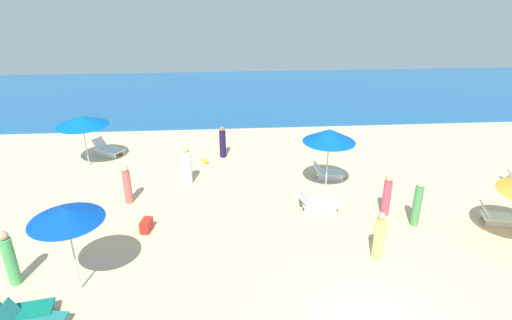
{
  "coord_description": "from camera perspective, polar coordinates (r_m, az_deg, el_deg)",
  "views": [
    {
      "loc": [
        -3.55,
        -7.56,
        8.03
      ],
      "look_at": [
        -2.32,
        8.81,
        0.81
      ],
      "focal_mm": 29.68,
      "sensor_mm": 36.0,
      "label": 1
    }
  ],
  "objects": [
    {
      "name": "umbrella_1",
      "position": [
        20.12,
        -22.44,
        4.89
      ],
      "size": [
        2.27,
        2.27,
        2.36
      ],
      "color": "silver",
      "rests_on": "ground_plane"
    },
    {
      "name": "beachgoer_4",
      "position": [
        20.09,
        -4.52,
        2.36
      ],
      "size": [
        0.42,
        0.42,
        1.53
      ],
      "rotation": [
        0.0,
        0.0,
        0.52
      ],
      "color": "#221240",
      "rests_on": "ground_plane"
    },
    {
      "name": "beachgoer_0",
      "position": [
        16.7,
        -16.97,
        -3.24
      ],
      "size": [
        0.42,
        0.42,
        1.54
      ],
      "rotation": [
        0.0,
        0.0,
        2.33
      ],
      "color": "#DF5F56",
      "rests_on": "ground_plane"
    },
    {
      "name": "beachgoer_2",
      "position": [
        15.56,
        20.89,
        -5.6
      ],
      "size": [
        0.4,
        0.4,
        1.69
      ],
      "rotation": [
        0.0,
        0.0,
        2.15
      ],
      "color": "#479450",
      "rests_on": "ground_plane"
    },
    {
      "name": "lounge_chair_4_0",
      "position": [
        17.16,
        29.87,
        -6.61
      ],
      "size": [
        1.52,
        0.98,
        0.73
      ],
      "rotation": [
        0.0,
        0.0,
        1.29
      ],
      "color": "silver",
      "rests_on": "ground_plane"
    },
    {
      "name": "beachgoer_5",
      "position": [
        13.48,
        16.26,
        -9.94
      ],
      "size": [
        0.38,
        0.38,
        1.61
      ],
      "rotation": [
        0.0,
        0.0,
        4.53
      ],
      "color": "#F9E267",
      "rests_on": "ground_plane"
    },
    {
      "name": "beachgoer_3",
      "position": [
        17.64,
        -9.26,
        -0.93
      ],
      "size": [
        0.47,
        0.47,
        1.64
      ],
      "rotation": [
        0.0,
        0.0,
        0.3
      ],
      "color": "white",
      "rests_on": "ground_plane"
    },
    {
      "name": "lounge_chair_0_0",
      "position": [
        12.73,
        -29.37,
        -17.4
      ],
      "size": [
        1.59,
        0.86,
        0.75
      ],
      "rotation": [
        0.0,
        0.0,
        1.74
      ],
      "color": "silver",
      "rests_on": "ground_plane"
    },
    {
      "name": "umbrella_2",
      "position": [
        16.3,
        9.86,
        3.27
      ],
      "size": [
        2.02,
        2.02,
        2.68
      ],
      "color": "silver",
      "rests_on": "ground_plane"
    },
    {
      "name": "cooler_box_0",
      "position": [
        15.0,
        -14.54,
        -8.52
      ],
      "size": [
        0.4,
        0.59,
        0.43
      ],
      "primitive_type": "cube",
      "rotation": [
        0.0,
        0.0,
        1.38
      ],
      "color": "red",
      "rests_on": "ground_plane"
    },
    {
      "name": "ocean",
      "position": [
        31.36,
        2.38,
        9.0
      ],
      "size": [
        60.0,
        14.87,
        0.12
      ],
      "primitive_type": "cube",
      "color": "#1C5893",
      "rests_on": "ground_plane"
    },
    {
      "name": "lounge_chair_2_1",
      "position": [
        18.37,
        9.65,
        -1.64
      ],
      "size": [
        1.39,
        0.84,
        0.65
      ],
      "rotation": [
        0.0,
        0.0,
        1.39
      ],
      "color": "silver",
      "rests_on": "ground_plane"
    },
    {
      "name": "beachgoer_6",
      "position": [
        15.88,
        17.21,
        -4.6
      ],
      "size": [
        0.35,
        0.35,
        1.58
      ],
      "rotation": [
        0.0,
        0.0,
        2.93
      ],
      "color": "#EE475C",
      "rests_on": "ground_plane"
    },
    {
      "name": "umbrella_0",
      "position": [
        11.96,
        -24.27,
        -6.71
      ],
      "size": [
        1.92,
        1.92,
        2.58
      ],
      "color": "silver",
      "rests_on": "ground_plane"
    },
    {
      "name": "lounge_chair_1_0",
      "position": [
        21.64,
        -19.32,
        1.39
      ],
      "size": [
        1.61,
        1.31,
        0.76
      ],
      "rotation": [
        0.0,
        0.0,
        1.04
      ],
      "color": "silver",
      "rests_on": "ground_plane"
    },
    {
      "name": "beachgoer_1",
      "position": [
        13.78,
        -30.24,
        -11.44
      ],
      "size": [
        0.33,
        0.33,
        1.72
      ],
      "rotation": [
        0.0,
        0.0,
        3.19
      ],
      "color": "#4AA959",
      "rests_on": "ground_plane"
    },
    {
      "name": "beach_ball_1",
      "position": [
        19.62,
        -6.84,
        -0.18
      ],
      "size": [
        0.25,
        0.25,
        0.25
      ],
      "primitive_type": "sphere",
      "color": "yellow",
      "rests_on": "ground_plane"
    },
    {
      "name": "lounge_chair_2_0",
      "position": [
        15.91,
        8.22,
        -5.77
      ],
      "size": [
        1.51,
        0.81,
        0.65
      ],
      "rotation": [
        0.0,
        0.0,
        1.45
      ],
      "color": "silver",
      "rests_on": "ground_plane"
    }
  ]
}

